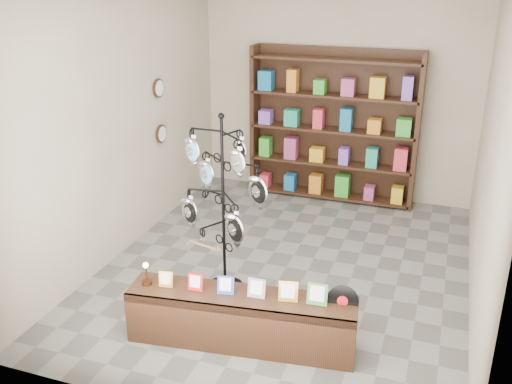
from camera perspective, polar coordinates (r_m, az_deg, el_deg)
ground at (r=6.67m, az=3.06°, el=-7.50°), size 5.00×5.00×0.00m
room_envelope at (r=5.99m, az=3.41°, el=8.15°), size 5.00×5.00×5.00m
display_tree at (r=5.78m, az=-3.33°, el=0.04°), size 1.04×1.04×1.94m
front_shelf at (r=5.31m, az=-1.45°, el=-12.57°), size 2.11×0.68×0.73m
back_shelving at (r=8.36m, az=7.68°, el=6.09°), size 2.42×0.36×2.20m
wall_clocks at (r=7.53m, az=-9.59°, el=7.96°), size 0.03×0.24×0.84m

